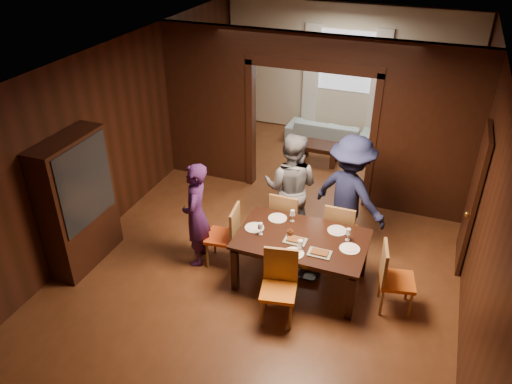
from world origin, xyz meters
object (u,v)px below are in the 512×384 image
at_px(person_navy, 350,195).
at_px(sofa, 329,132).
at_px(chair_left, 222,235).
at_px(person_grey, 291,188).
at_px(chair_far_l, 287,218).
at_px(hutch, 78,203).
at_px(chair_right, 398,279).
at_px(chair_far_r, 341,229).
at_px(coffee_table, 319,153).
at_px(chair_near, 278,289).
at_px(dining_table, 301,260).
at_px(person_purple, 196,215).

height_order(person_navy, sofa, person_navy).
xyz_separation_m(person_navy, chair_left, (-1.63, -1.04, -0.45)).
relative_size(person_grey, chair_far_l, 1.84).
relative_size(person_navy, chair_left, 1.93).
bearing_deg(hutch, sofa, 65.83).
relative_size(chair_right, chair_far_r, 1.00).
bearing_deg(sofa, hutch, 66.54).
bearing_deg(chair_left, hutch, -77.91).
distance_m(chair_right, chair_far_l, 1.97).
bearing_deg(chair_far_l, hutch, 29.15).
height_order(person_navy, coffee_table, person_navy).
xyz_separation_m(chair_far_l, chair_near, (0.40, -1.59, 0.00)).
bearing_deg(chair_near, sofa, 85.77).
xyz_separation_m(coffee_table, hutch, (-2.43, -4.38, 0.80)).
height_order(chair_left, hutch, hutch).
bearing_deg(chair_left, chair_far_r, 108.75).
height_order(sofa, dining_table, dining_table).
height_order(chair_left, chair_near, same).
relative_size(chair_far_r, hutch, 0.48).
bearing_deg(chair_far_l, sofa, -85.28).
bearing_deg(chair_right, chair_far_l, 52.46).
distance_m(person_purple, chair_far_l, 1.44).
bearing_deg(sofa, chair_left, 84.87).
xyz_separation_m(person_purple, chair_far_r, (1.94, 0.85, -0.32)).
xyz_separation_m(person_grey, chair_left, (-0.72, -1.00, -0.41)).
bearing_deg(person_grey, dining_table, 112.25).
height_order(dining_table, chair_far_r, chair_far_r).
bearing_deg(coffee_table, person_purple, -102.89).
relative_size(sofa, coffee_table, 2.31).
distance_m(person_purple, chair_near, 1.70).
xyz_separation_m(chair_left, hutch, (-1.92, -0.66, 0.52)).
xyz_separation_m(sofa, dining_table, (0.73, -4.72, 0.11)).
distance_m(chair_far_r, chair_near, 1.64).
bearing_deg(chair_left, dining_table, 81.58).
relative_size(sofa, chair_left, 1.90).
relative_size(person_grey, chair_far_r, 1.84).
distance_m(person_purple, person_navy, 2.28).
distance_m(person_navy, hutch, 3.94).
xyz_separation_m(person_purple, chair_far_l, (1.10, 0.86, -0.32)).
xyz_separation_m(chair_left, chair_right, (2.52, -0.09, 0.00)).
bearing_deg(chair_left, person_grey, 137.01).
xyz_separation_m(sofa, chair_far_l, (0.27, -3.91, 0.22)).
bearing_deg(dining_table, sofa, 98.78).
bearing_deg(chair_far_l, chair_far_r, -179.95).
bearing_deg(chair_far_l, person_purple, 38.69).
height_order(person_navy, chair_far_r, person_navy).
bearing_deg(sofa, person_navy, 108.16).
distance_m(sofa, chair_left, 4.72).
xyz_separation_m(coffee_table, chair_right, (2.01, -3.80, 0.28)).
height_order(person_navy, hutch, hutch).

